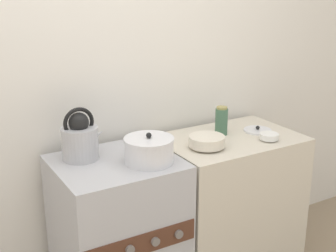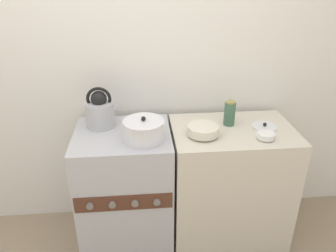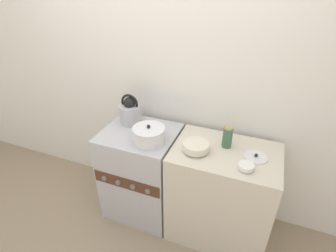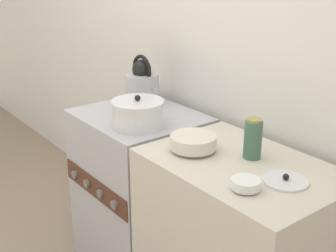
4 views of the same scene
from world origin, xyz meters
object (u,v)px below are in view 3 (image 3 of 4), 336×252
Objects in this scene: stove at (142,173)px; cooking_pot at (149,135)px; loose_pot_lid at (256,157)px; small_ceramic_bowl at (246,166)px; kettle at (131,112)px; enamel_bowl at (196,147)px; storage_jar at (227,137)px.

stove is 0.53m from cooking_pot.
loose_pot_lid is at bearing 0.56° from stove.
small_ceramic_bowl is (0.89, -0.15, 0.46)m from stove.
kettle is 1.62× the size of loose_pot_lid.
stove is 3.49× the size of cooking_pot.
kettle reaches higher than enamel_bowl.
storage_jar is at bearing -3.23° from kettle.
cooking_pot reaches higher than enamel_bowl.
enamel_bowl is at bearing 4.32° from cooking_pot.
cooking_pot is 0.60m from storage_jar.
kettle is at bearing 165.28° from small_ceramic_bowl.
cooking_pot reaches higher than stove.
storage_jar is (0.20, 0.14, 0.04)m from enamel_bowl.
loose_pot_lid is (0.05, 0.16, -0.02)m from small_ceramic_bowl.
kettle is 1.07m from small_ceramic_bowl.
enamel_bowl is at bearing -144.78° from storage_jar.
kettle reaches higher than cooking_pot.
small_ceramic_bowl is at bearing -9.47° from stove.
kettle reaches higher than storage_jar.
enamel_bowl is 0.44m from loose_pot_lid.
small_ceramic_bowl is (0.75, -0.05, -0.05)m from cooking_pot.
enamel_bowl is 0.39m from small_ceramic_bowl.
storage_jar is at bearing 5.87° from stove.
kettle is 1.38× the size of enamel_bowl.
kettle reaches higher than small_ceramic_bowl.
storage_jar is at bearing 16.59° from cooking_pot.
loose_pot_lid is (0.23, -0.06, -0.08)m from storage_jar.
kettle is 2.53× the size of small_ceramic_bowl.
loose_pot_lid is at bearing 7.62° from cooking_pot.
stove is 4.46× the size of enamel_bowl.
cooking_pot is at bearing -163.41° from storage_jar.
enamel_bowl is at bearing -169.56° from loose_pot_lid.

